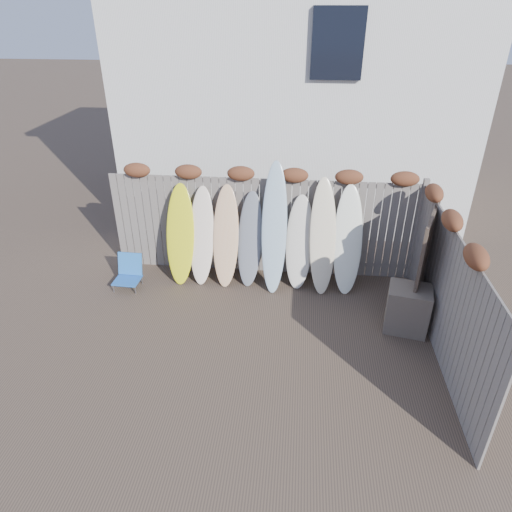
# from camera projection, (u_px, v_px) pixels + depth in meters

# --- Properties ---
(ground) EXTENTS (80.00, 80.00, 0.00)m
(ground) POSITION_uv_depth(u_px,v_px,m) (249.00, 345.00, 7.45)
(ground) COLOR #493A2D
(back_fence) EXTENTS (6.05, 0.28, 2.24)m
(back_fence) POSITION_uv_depth(u_px,v_px,m) (265.00, 218.00, 8.95)
(back_fence) COLOR slate
(back_fence) RESTS_ON ground
(right_fence) EXTENTS (0.28, 4.40, 2.24)m
(right_fence) POSITION_uv_depth(u_px,v_px,m) (448.00, 288.00, 6.86)
(right_fence) COLOR slate
(right_fence) RESTS_ON ground
(house) EXTENTS (8.50, 5.50, 6.33)m
(house) POSITION_uv_depth(u_px,v_px,m) (297.00, 79.00, 11.49)
(house) COLOR silver
(house) RESTS_ON ground
(beach_chair) EXTENTS (0.50, 0.53, 0.64)m
(beach_chair) POSITION_uv_depth(u_px,v_px,m) (129.00, 272.00, 8.89)
(beach_chair) COLOR blue
(beach_chair) RESTS_ON ground
(wooden_crate) EXTENTS (0.78, 0.70, 0.80)m
(wooden_crate) POSITION_uv_depth(u_px,v_px,m) (408.00, 309.00, 7.65)
(wooden_crate) COLOR #6A5C4F
(wooden_crate) RESTS_ON ground
(lattice_panel) EXTENTS (0.52, 1.23, 1.95)m
(lattice_panel) POSITION_uv_depth(u_px,v_px,m) (423.00, 265.00, 7.78)
(lattice_panel) COLOR #443929
(lattice_panel) RESTS_ON ground
(surfboard_0) EXTENTS (0.56, 0.69, 1.92)m
(surfboard_0) POSITION_uv_depth(u_px,v_px,m) (180.00, 235.00, 8.83)
(surfboard_0) COLOR yellow
(surfboard_0) RESTS_ON ground
(surfboard_1) EXTENTS (0.52, 0.69, 1.87)m
(surfboard_1) POSITION_uv_depth(u_px,v_px,m) (202.00, 236.00, 8.83)
(surfboard_1) COLOR #FFE8CE
(surfboard_1) RESTS_ON ground
(surfboard_2) EXTENTS (0.52, 0.70, 1.92)m
(surfboard_2) POSITION_uv_depth(u_px,v_px,m) (226.00, 237.00, 8.75)
(surfboard_2) COLOR #FEC285
(surfboard_2) RESTS_ON ground
(surfboard_3) EXTENTS (0.54, 0.69, 1.80)m
(surfboard_3) POSITION_uv_depth(u_px,v_px,m) (250.00, 240.00, 8.78)
(surfboard_3) COLOR slate
(surfboard_3) RESTS_ON ground
(surfboard_4) EXTENTS (0.48, 0.85, 2.40)m
(surfboard_4) POSITION_uv_depth(u_px,v_px,m) (274.00, 229.00, 8.52)
(surfboard_4) COLOR #99B6C9
(surfboard_4) RESTS_ON ground
(surfboard_5) EXTENTS (0.55, 0.66, 1.76)m
(surfboard_5) POSITION_uv_depth(u_px,v_px,m) (299.00, 243.00, 8.71)
(surfboard_5) COLOR silver
(surfboard_5) RESTS_ON ground
(surfboard_6) EXTENTS (0.55, 0.79, 2.13)m
(surfboard_6) POSITION_uv_depth(u_px,v_px,m) (323.00, 237.00, 8.51)
(surfboard_6) COLOR beige
(surfboard_6) RESTS_ON ground
(surfboard_7) EXTENTS (0.57, 0.73, 2.01)m
(surfboard_7) POSITION_uv_depth(u_px,v_px,m) (348.00, 240.00, 8.52)
(surfboard_7) COLOR white
(surfboard_7) RESTS_ON ground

